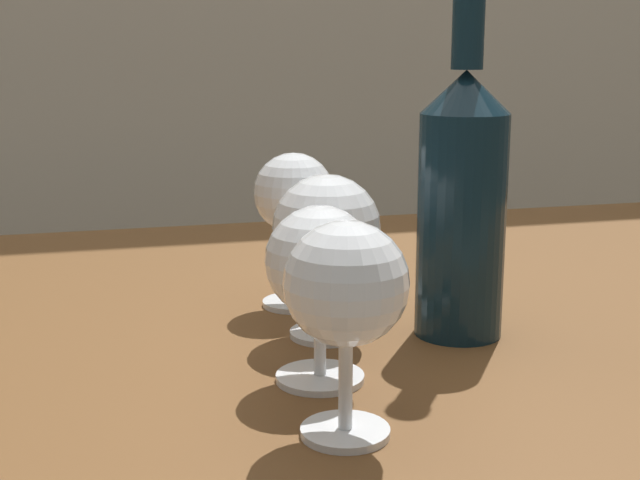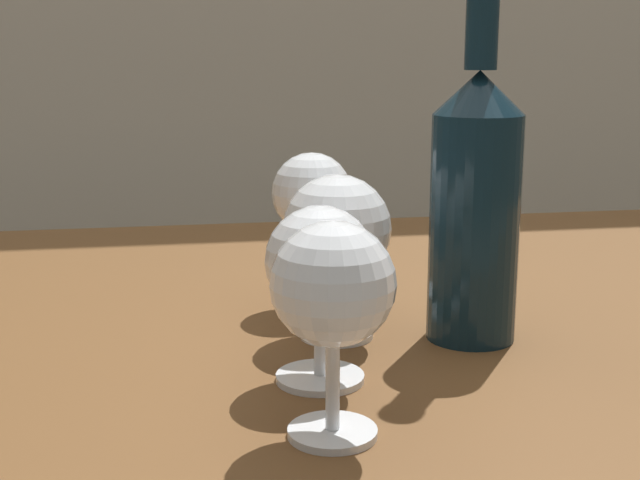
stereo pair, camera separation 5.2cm
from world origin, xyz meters
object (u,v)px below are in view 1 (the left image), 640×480
at_px(wine_glass_chardonnay, 326,232).
at_px(wine_bottle, 462,196).
at_px(wine_glass_white, 320,264).
at_px(wine_glass_merlot, 294,199).
at_px(wine_glass_amber, 346,290).

xyz_separation_m(wine_glass_chardonnay, wine_bottle, (0.11, -0.02, 0.03)).
bearing_deg(wine_glass_white, wine_glass_chardonnay, 72.58).
bearing_deg(wine_glass_chardonnay, wine_glass_merlot, 93.30).
bearing_deg(wine_glass_chardonnay, wine_glass_white, -107.42).
height_order(wine_glass_chardonnay, wine_bottle, wine_bottle).
height_order(wine_glass_white, wine_glass_chardonnay, wine_glass_chardonnay).
distance_m(wine_glass_amber, wine_glass_merlot, 0.28).
distance_m(wine_glass_white, wine_glass_merlot, 0.19).
bearing_deg(wine_bottle, wine_glass_chardonnay, 169.11).
bearing_deg(wine_glass_chardonnay, wine_glass_amber, -101.37).
relative_size(wine_glass_amber, wine_glass_white, 1.06).
height_order(wine_glass_white, wine_bottle, wine_bottle).
relative_size(wine_glass_merlot, wine_bottle, 0.46).
xyz_separation_m(wine_glass_amber, wine_glass_white, (0.01, 0.09, -0.01)).
bearing_deg(wine_bottle, wine_glass_white, -152.38).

